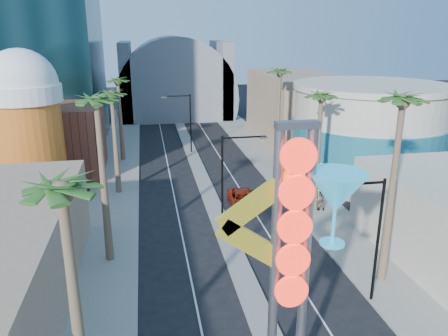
{
  "coord_description": "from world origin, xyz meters",
  "views": [
    {
      "loc": [
        -5.94,
        -13.26,
        15.99
      ],
      "look_at": [
        0.24,
        20.52,
        5.13
      ],
      "focal_mm": 35.0,
      "sensor_mm": 36.0,
      "label": 1
    }
  ],
  "objects": [
    {
      "name": "canopy",
      "position": [
        0.0,
        72.0,
        4.31
      ],
      "size": [
        22.0,
        16.0,
        22.0
      ],
      "color": "slate",
      "rests_on": "ground"
    },
    {
      "name": "streetlight_1",
      "position": [
        -0.55,
        44.0,
        4.88
      ],
      "size": [
        3.79,
        0.25,
        8.0
      ],
      "color": "black",
      "rests_on": "ground"
    },
    {
      "name": "streetlight_2",
      "position": [
        6.72,
        8.0,
        4.83
      ],
      "size": [
        3.45,
        0.25,
        8.0
      ],
      "color": "black",
      "rests_on": "ground"
    },
    {
      "name": "palm_6",
      "position": [
        9.0,
        22.0,
        9.93
      ],
      "size": [
        2.4,
        2.4,
        11.7
      ],
      "color": "brown",
      "rests_on": "ground"
    },
    {
      "name": "palm_2",
      "position": [
        -9.0,
        30.0,
        9.48
      ],
      "size": [
        2.4,
        2.4,
        11.2
      ],
      "color": "brown",
      "rests_on": "ground"
    },
    {
      "name": "filler_east",
      "position": [
        16.0,
        48.0,
        5.0
      ],
      "size": [
        10.0,
        20.0,
        10.0
      ],
      "primitive_type": "cube",
      "color": "#9B7A64",
      "rests_on": "ground"
    },
    {
      "name": "beer_mug",
      "position": [
        -17.0,
        30.0,
        7.84
      ],
      "size": [
        7.0,
        7.0,
        14.5
      ],
      "color": "#D2621C",
      "rests_on": "ground"
    },
    {
      "name": "palm_1",
      "position": [
        -9.0,
        16.0,
        10.82
      ],
      "size": [
        2.4,
        2.4,
        12.7
      ],
      "color": "brown",
      "rests_on": "ground"
    },
    {
      "name": "sidewalk_east",
      "position": [
        9.5,
        35.0,
        0.07
      ],
      "size": [
        5.0,
        100.0,
        0.15
      ],
      "primitive_type": "cube",
      "color": "gray",
      "rests_on": "ground"
    },
    {
      "name": "streetlight_0",
      "position": [
        0.55,
        20.0,
        4.88
      ],
      "size": [
        3.79,
        0.25,
        8.0
      ],
      "color": "black",
      "rests_on": "ground"
    },
    {
      "name": "neon_sign",
      "position": [
        0.82,
        2.96,
        7.31
      ],
      "size": [
        6.53,
        2.6,
        12.55
      ],
      "color": "gray",
      "rests_on": "ground"
    },
    {
      "name": "turquoise_building",
      "position": [
        18.0,
        30.0,
        5.25
      ],
      "size": [
        16.6,
        16.6,
        10.6
      ],
      "color": "beige",
      "rests_on": "ground"
    },
    {
      "name": "pedestrian_b",
      "position": [
        9.44,
        21.84,
        1.11
      ],
      "size": [
        1.05,
        0.88,
        1.93
      ],
      "primitive_type": "imported",
      "rotation": [
        0.0,
        0.0,
        2.97
      ],
      "color": "gray",
      "rests_on": "sidewalk_east"
    },
    {
      "name": "palm_5",
      "position": [
        9.0,
        10.0,
        11.27
      ],
      "size": [
        2.4,
        2.4,
        13.2
      ],
      "color": "brown",
      "rests_on": "ground"
    },
    {
      "name": "sidewalk_west",
      "position": [
        -9.5,
        35.0,
        0.07
      ],
      "size": [
        5.0,
        100.0,
        0.15
      ],
      "primitive_type": "cube",
      "color": "gray",
      "rests_on": "ground"
    },
    {
      "name": "red_pickup",
      "position": [
        2.7,
        24.11,
        0.74
      ],
      "size": [
        2.79,
        5.47,
        1.48
      ],
      "primitive_type": "imported",
      "rotation": [
        0.0,
        0.0,
        -0.06
      ],
      "color": "#A9230D",
      "rests_on": "ground"
    },
    {
      "name": "brick_filler_west",
      "position": [
        -16.0,
        38.0,
        4.0
      ],
      "size": [
        10.0,
        10.0,
        8.0
      ],
      "primitive_type": "cube",
      "color": "brown",
      "rests_on": "ground"
    },
    {
      "name": "median",
      "position": [
        0.0,
        38.0,
        0.07
      ],
      "size": [
        1.6,
        84.0,
        0.15
      ],
      "primitive_type": "cube",
      "color": "gray",
      "rests_on": "ground"
    },
    {
      "name": "palm_0",
      "position": [
        -9.0,
        2.0,
        9.93
      ],
      "size": [
        2.4,
        2.4,
        11.7
      ],
      "color": "brown",
      "rests_on": "ground"
    },
    {
      "name": "palm_3",
      "position": [
        -9.0,
        42.0,
        9.48
      ],
      "size": [
        2.4,
        2.4,
        11.2
      ],
      "color": "brown",
      "rests_on": "ground"
    },
    {
      "name": "palm_7",
      "position": [
        9.0,
        34.0,
        10.82
      ],
      "size": [
        2.4,
        2.4,
        12.7
      ],
      "color": "brown",
      "rests_on": "ground"
    }
  ]
}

